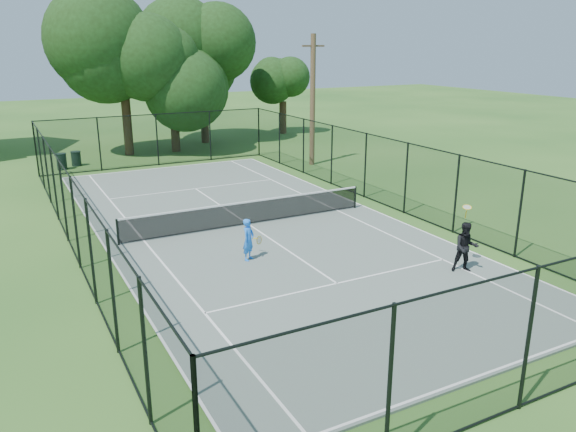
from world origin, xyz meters
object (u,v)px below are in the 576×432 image
trash_bin_left (62,161)px  trash_bin_right (76,159)px  player_black (466,247)px  utility_pole (313,100)px  player_blue (249,240)px  tennis_net (249,212)px

trash_bin_left → trash_bin_right: 1.10m
trash_bin_right → player_black: bearing=-69.7°
utility_pole → player_blue: utility_pole is taller
trash_bin_right → player_black: size_ratio=0.42×
trash_bin_right → utility_pole: (12.37, -6.05, 3.32)m
utility_pole → player_blue: (-9.59, -12.42, -3.00)m
tennis_net → player_blue: player_blue is taller
trash_bin_left → player_blue: 18.16m
player_blue → player_black: (5.51, -4.02, 0.10)m
trash_bin_left → trash_bin_right: (0.87, 0.68, -0.04)m
trash_bin_left → player_blue: size_ratio=0.67×
tennis_net → trash_bin_left: 15.27m
tennis_net → player_black: (4.00, -7.44, 0.28)m
tennis_net → player_blue: 3.74m
tennis_net → trash_bin_right: tennis_net is taller
utility_pole → trash_bin_right: bearing=153.9°
tennis_net → utility_pole: size_ratio=1.37×
utility_pole → tennis_net: bearing=-131.9°
tennis_net → player_blue: bearing=-113.9°
trash_bin_left → utility_pole: bearing=-22.1°
utility_pole → player_blue: 15.97m
trash_bin_left → player_black: bearing=-67.2°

